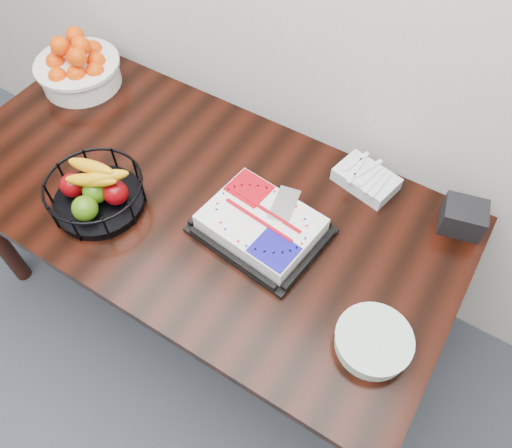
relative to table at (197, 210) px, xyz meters
The scene contains 7 objects.
table is the anchor object (origin of this frame).
cake_tray 0.30m from the table, ahead, with size 0.43×0.35×0.08m.
tangerine_bowl 0.78m from the table, 162.13° to the left, with size 0.33×0.33×0.21m.
fruit_basket 0.35m from the table, 140.85° to the right, with size 0.32×0.32×0.17m.
plate_stack 0.76m from the table, 13.19° to the right, with size 0.21×0.21×0.05m.
fork_bag 0.60m from the table, 36.71° to the left, with size 0.23×0.17×0.06m.
napkin_box 0.88m from the table, 23.63° to the left, with size 0.13×0.11×0.09m, color black.
Camera 1 is at (0.73, 1.22, 2.07)m, focal length 35.00 mm.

